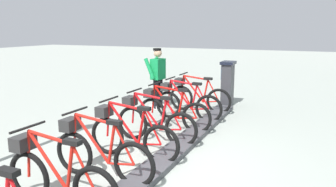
{
  "coord_description": "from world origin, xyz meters",
  "views": [
    {
      "loc": [
        -2.14,
        4.37,
        2.2
      ],
      "look_at": [
        0.5,
        -1.58,
        0.9
      ],
      "focal_mm": 35.21,
      "sensor_mm": 36.0,
      "label": 1
    }
  ],
  "objects_px": {
    "bike_docked_1": "(185,103)",
    "bike_docked_0": "(197,96)",
    "payment_kiosk": "(227,83)",
    "bike_docked_2": "(171,111)",
    "bike_docked_5": "(98,152)",
    "bike_docked_6": "(55,176)",
    "bike_docked_3": "(153,121)",
    "bike_docked_4": "(129,134)",
    "worker_near_rack": "(158,76)"
  },
  "relations": [
    {
      "from": "bike_docked_1",
      "to": "bike_docked_0",
      "type": "bearing_deg",
      "value": -90.0
    },
    {
      "from": "bike_docked_2",
      "to": "bike_docked_6",
      "type": "relative_size",
      "value": 1.0
    },
    {
      "from": "bike_docked_0",
      "to": "worker_near_rack",
      "type": "relative_size",
      "value": 1.04
    },
    {
      "from": "bike_docked_1",
      "to": "bike_docked_4",
      "type": "bearing_deg",
      "value": 90.0
    },
    {
      "from": "bike_docked_2",
      "to": "bike_docked_4",
      "type": "xyz_separation_m",
      "value": [
        0.0,
        1.76,
        0.0
      ]
    },
    {
      "from": "bike_docked_1",
      "to": "worker_near_rack",
      "type": "relative_size",
      "value": 1.04
    },
    {
      "from": "bike_docked_0",
      "to": "bike_docked_6",
      "type": "height_order",
      "value": "same"
    },
    {
      "from": "bike_docked_4",
      "to": "worker_near_rack",
      "type": "xyz_separation_m",
      "value": [
        1.12,
        -3.44,
        0.48
      ]
    },
    {
      "from": "bike_docked_4",
      "to": "bike_docked_5",
      "type": "relative_size",
      "value": 1.0
    },
    {
      "from": "bike_docked_1",
      "to": "bike_docked_5",
      "type": "bearing_deg",
      "value": 90.0
    },
    {
      "from": "payment_kiosk",
      "to": "bike_docked_2",
      "type": "xyz_separation_m",
      "value": [
        0.57,
        2.74,
        -0.24
      ]
    },
    {
      "from": "payment_kiosk",
      "to": "bike_docked_4",
      "type": "height_order",
      "value": "payment_kiosk"
    },
    {
      "from": "bike_docked_3",
      "to": "bike_docked_6",
      "type": "height_order",
      "value": "same"
    },
    {
      "from": "bike_docked_1",
      "to": "bike_docked_3",
      "type": "bearing_deg",
      "value": 90.0
    },
    {
      "from": "bike_docked_5",
      "to": "bike_docked_2",
      "type": "bearing_deg",
      "value": -90.0
    },
    {
      "from": "bike_docked_1",
      "to": "worker_near_rack",
      "type": "distance_m",
      "value": 1.46
    },
    {
      "from": "bike_docked_4",
      "to": "worker_near_rack",
      "type": "distance_m",
      "value": 3.65
    },
    {
      "from": "payment_kiosk",
      "to": "bike_docked_5",
      "type": "height_order",
      "value": "payment_kiosk"
    },
    {
      "from": "payment_kiosk",
      "to": "bike_docked_6",
      "type": "relative_size",
      "value": 0.74
    },
    {
      "from": "bike_docked_1",
      "to": "bike_docked_5",
      "type": "relative_size",
      "value": 1.0
    },
    {
      "from": "bike_docked_0",
      "to": "bike_docked_5",
      "type": "height_order",
      "value": "same"
    },
    {
      "from": "bike_docked_4",
      "to": "bike_docked_6",
      "type": "relative_size",
      "value": 1.0
    },
    {
      "from": "bike_docked_2",
      "to": "bike_docked_5",
      "type": "xyz_separation_m",
      "value": [
        0.0,
        2.64,
        0.0
      ]
    },
    {
      "from": "bike_docked_0",
      "to": "bike_docked_6",
      "type": "bearing_deg",
      "value": 90.0
    },
    {
      "from": "bike_docked_3",
      "to": "bike_docked_4",
      "type": "height_order",
      "value": "same"
    },
    {
      "from": "payment_kiosk",
      "to": "bike_docked_6",
      "type": "bearing_deg",
      "value": 84.78
    },
    {
      "from": "bike_docked_1",
      "to": "bike_docked_3",
      "type": "relative_size",
      "value": 1.0
    },
    {
      "from": "payment_kiosk",
      "to": "bike_docked_3",
      "type": "height_order",
      "value": "payment_kiosk"
    },
    {
      "from": "bike_docked_0",
      "to": "bike_docked_3",
      "type": "height_order",
      "value": "same"
    },
    {
      "from": "payment_kiosk",
      "to": "bike_docked_6",
      "type": "xyz_separation_m",
      "value": [
        0.57,
        6.26,
        -0.24
      ]
    },
    {
      "from": "payment_kiosk",
      "to": "bike_docked_1",
      "type": "xyz_separation_m",
      "value": [
        0.57,
        1.86,
        -0.24
      ]
    },
    {
      "from": "bike_docked_5",
      "to": "bike_docked_0",
      "type": "bearing_deg",
      "value": -90.0
    },
    {
      "from": "payment_kiosk",
      "to": "bike_docked_4",
      "type": "bearing_deg",
      "value": 82.75
    },
    {
      "from": "bike_docked_5",
      "to": "worker_near_rack",
      "type": "xyz_separation_m",
      "value": [
        1.12,
        -4.32,
        0.48
      ]
    },
    {
      "from": "bike_docked_2",
      "to": "worker_near_rack",
      "type": "xyz_separation_m",
      "value": [
        1.12,
        -1.68,
        0.48
      ]
    },
    {
      "from": "bike_docked_6",
      "to": "worker_near_rack",
      "type": "relative_size",
      "value": 1.04
    },
    {
      "from": "bike_docked_5",
      "to": "worker_near_rack",
      "type": "bearing_deg",
      "value": -75.48
    },
    {
      "from": "bike_docked_2",
      "to": "bike_docked_4",
      "type": "distance_m",
      "value": 1.76
    },
    {
      "from": "bike_docked_4",
      "to": "bike_docked_3",
      "type": "bearing_deg",
      "value": -90.0
    },
    {
      "from": "bike_docked_1",
      "to": "bike_docked_5",
      "type": "xyz_separation_m",
      "value": [
        0.0,
        3.52,
        0.0
      ]
    },
    {
      "from": "bike_docked_2",
      "to": "bike_docked_3",
      "type": "distance_m",
      "value": 0.88
    },
    {
      "from": "bike_docked_3",
      "to": "bike_docked_2",
      "type": "bearing_deg",
      "value": -90.0
    },
    {
      "from": "bike_docked_2",
      "to": "bike_docked_5",
      "type": "relative_size",
      "value": 1.0
    },
    {
      "from": "bike_docked_0",
      "to": "bike_docked_1",
      "type": "xyz_separation_m",
      "value": [
        0.0,
        0.88,
        0.0
      ]
    },
    {
      "from": "bike_docked_1",
      "to": "bike_docked_3",
      "type": "height_order",
      "value": "same"
    },
    {
      "from": "bike_docked_5",
      "to": "bike_docked_6",
      "type": "relative_size",
      "value": 1.0
    },
    {
      "from": "bike_docked_5",
      "to": "bike_docked_6",
      "type": "xyz_separation_m",
      "value": [
        0.0,
        0.88,
        0.0
      ]
    },
    {
      "from": "payment_kiosk",
      "to": "bike_docked_2",
      "type": "relative_size",
      "value": 0.74
    },
    {
      "from": "bike_docked_4",
      "to": "worker_near_rack",
      "type": "relative_size",
      "value": 1.04
    },
    {
      "from": "bike_docked_0",
      "to": "bike_docked_4",
      "type": "xyz_separation_m",
      "value": [
        0.0,
        3.52,
        0.0
      ]
    }
  ]
}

